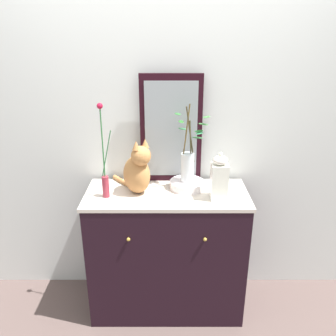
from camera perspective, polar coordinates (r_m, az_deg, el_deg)
name	(u,v)px	position (r m, az deg, el deg)	size (l,w,h in m)	color
ground_plane	(168,303)	(2.88, 0.00, -21.38)	(6.00, 6.00, 0.00)	brown
wall_back	(168,130)	(2.51, 0.03, 6.26)	(4.40, 0.08, 2.60)	silver
sideboard	(168,252)	(2.58, 0.00, -13.64)	(1.10, 0.49, 0.95)	black
mirror_leaning	(172,130)	(2.40, 0.72, 6.32)	(0.43, 0.03, 0.76)	black
cat_sitting	(139,171)	(2.29, -4.87, -0.43)	(0.33, 0.37, 0.38)	#BB7E46
vase_slim_green	(106,173)	(2.25, -10.17, -0.86)	(0.08, 0.05, 0.62)	maroon
bowl_porcelain	(188,185)	(2.40, 3.35, -2.75)	(0.24, 0.24, 0.05)	white
vase_glass_clear	(189,164)	(2.34, 3.49, 0.74)	(0.24, 0.19, 0.53)	silver
jar_lidded_porcelain	(221,178)	(2.22, 8.65, -1.69)	(0.11, 0.11, 0.32)	white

